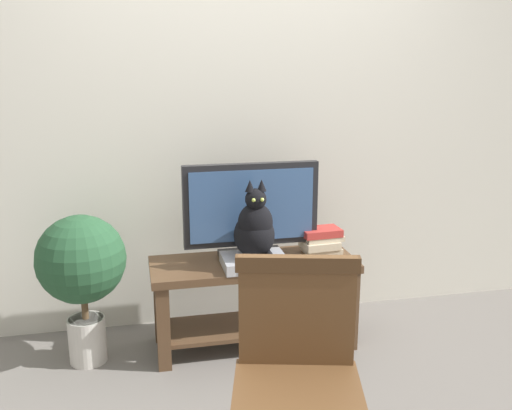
{
  "coord_description": "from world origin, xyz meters",
  "views": [
    {
      "loc": [
        -0.64,
        -2.53,
        1.63
      ],
      "look_at": [
        0.0,
        0.41,
        0.85
      ],
      "focal_mm": 40.32,
      "sensor_mm": 36.0,
      "label": 1
    }
  ],
  "objects_px": {
    "cat": "(255,229)",
    "potted_plant": "(82,267)",
    "tv": "(252,210)",
    "wooden_chair": "(297,366)",
    "media_box": "(254,261)",
    "tv_stand": "(254,288)",
    "book_stack": "(321,241)"
  },
  "relations": [
    {
      "from": "cat",
      "to": "wooden_chair",
      "type": "bearing_deg",
      "value": -93.91
    },
    {
      "from": "tv_stand",
      "to": "potted_plant",
      "type": "distance_m",
      "value": 0.95
    },
    {
      "from": "tv",
      "to": "cat",
      "type": "height_order",
      "value": "tv"
    },
    {
      "from": "tv_stand",
      "to": "wooden_chair",
      "type": "xyz_separation_m",
      "value": [
        -0.09,
        -1.17,
        0.18
      ]
    },
    {
      "from": "tv",
      "to": "wooden_chair",
      "type": "bearing_deg",
      "value": -94.2
    },
    {
      "from": "cat",
      "to": "potted_plant",
      "type": "distance_m",
      "value": 0.94
    },
    {
      "from": "tv_stand",
      "to": "tv",
      "type": "xyz_separation_m",
      "value": [
        0.0,
        0.06,
        0.45
      ]
    },
    {
      "from": "cat",
      "to": "book_stack",
      "type": "height_order",
      "value": "cat"
    },
    {
      "from": "wooden_chair",
      "to": "potted_plant",
      "type": "xyz_separation_m",
      "value": [
        -0.84,
        1.18,
        0.02
      ]
    },
    {
      "from": "tv",
      "to": "potted_plant",
      "type": "bearing_deg",
      "value": -176.78
    },
    {
      "from": "cat",
      "to": "book_stack",
      "type": "distance_m",
      "value": 0.48
    },
    {
      "from": "wooden_chair",
      "to": "tv",
      "type": "bearing_deg",
      "value": 85.8
    },
    {
      "from": "tv",
      "to": "media_box",
      "type": "distance_m",
      "value": 0.29
    },
    {
      "from": "media_box",
      "to": "cat",
      "type": "height_order",
      "value": "cat"
    },
    {
      "from": "tv",
      "to": "book_stack",
      "type": "relative_size",
      "value": 3.06
    },
    {
      "from": "tv",
      "to": "cat",
      "type": "relative_size",
      "value": 1.75
    },
    {
      "from": "media_box",
      "to": "potted_plant",
      "type": "xyz_separation_m",
      "value": [
        -0.91,
        0.1,
        0.01
      ]
    },
    {
      "from": "wooden_chair",
      "to": "potted_plant",
      "type": "height_order",
      "value": "wooden_chair"
    },
    {
      "from": "potted_plant",
      "to": "cat",
      "type": "bearing_deg",
      "value": -6.76
    },
    {
      "from": "media_box",
      "to": "potted_plant",
      "type": "height_order",
      "value": "potted_plant"
    },
    {
      "from": "media_box",
      "to": "potted_plant",
      "type": "bearing_deg",
      "value": 174.01
    },
    {
      "from": "cat",
      "to": "wooden_chair",
      "type": "relative_size",
      "value": 0.48
    },
    {
      "from": "tv_stand",
      "to": "book_stack",
      "type": "height_order",
      "value": "book_stack"
    },
    {
      "from": "media_box",
      "to": "cat",
      "type": "relative_size",
      "value": 0.8
    },
    {
      "from": "media_box",
      "to": "book_stack",
      "type": "xyz_separation_m",
      "value": [
        0.43,
        0.15,
        0.04
      ]
    },
    {
      "from": "tv_stand",
      "to": "cat",
      "type": "relative_size",
      "value": 2.65
    },
    {
      "from": "wooden_chair",
      "to": "book_stack",
      "type": "relative_size",
      "value": 3.66
    },
    {
      "from": "media_box",
      "to": "cat",
      "type": "bearing_deg",
      "value": -84.79
    },
    {
      "from": "tv_stand",
      "to": "tv",
      "type": "distance_m",
      "value": 0.45
    },
    {
      "from": "book_stack",
      "to": "potted_plant",
      "type": "bearing_deg",
      "value": -177.84
    },
    {
      "from": "media_box",
      "to": "potted_plant",
      "type": "distance_m",
      "value": 0.92
    },
    {
      "from": "tv_stand",
      "to": "media_box",
      "type": "distance_m",
      "value": 0.21
    }
  ]
}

